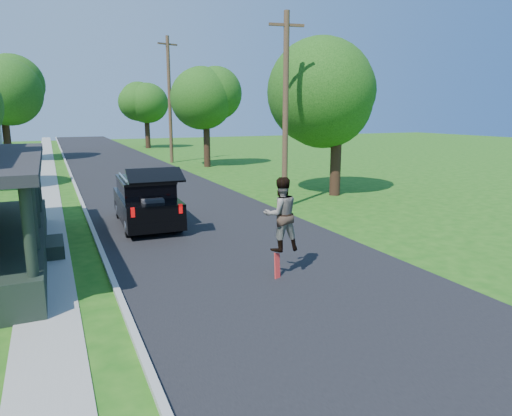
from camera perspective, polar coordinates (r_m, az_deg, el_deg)
name	(u,v)px	position (r m, az deg, el deg)	size (l,w,h in m)	color
ground	(302,295)	(11.25, 5.76, -10.77)	(140.00, 140.00, 0.00)	#1A5511
street	(144,182)	(29.74, -13.88, 3.16)	(8.00, 120.00, 0.02)	black
curb	(75,186)	(29.30, -21.68, 2.54)	(0.15, 120.00, 0.12)	#9E9E99
sidewalk	(47,188)	(29.28, -24.71, 2.29)	(1.30, 120.00, 0.03)	gray
black_suv	(146,201)	(18.22, -13.55, 0.83)	(2.21, 5.33, 2.45)	black
skateboarder	(281,214)	(12.08, 3.12, -0.79)	(1.01, 0.82, 1.98)	black
skateboard	(277,268)	(12.24, 2.67, -7.48)	(0.29, 0.36, 0.75)	#B4130F
tree_left_far	(1,87)	(47.46, -29.29, 13.08)	(6.20, 6.00, 9.81)	black
tree_right_near	(337,93)	(24.33, 10.09, 13.95)	(6.47, 6.17, 8.13)	black
tree_right_mid	(205,95)	(37.16, -6.36, 13.92)	(5.90, 6.05, 8.38)	black
tree_right_far	(146,102)	(58.40, -13.64, 12.80)	(6.83, 6.46, 8.53)	black
utility_pole_near	(286,110)	(20.84, 3.71, 12.17)	(1.58, 0.41, 8.60)	#432E1F
utility_pole_far	(170,99)	(40.82, -10.75, 13.26)	(1.78, 0.62, 10.60)	#432E1F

